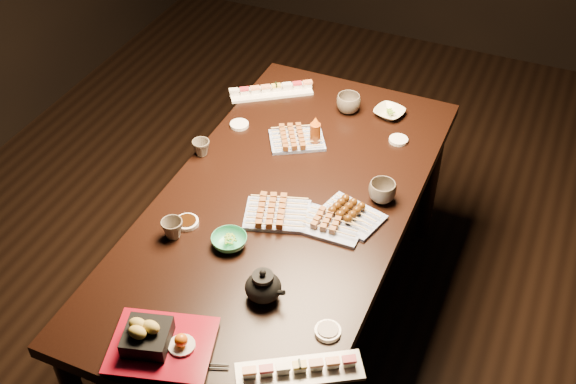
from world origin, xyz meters
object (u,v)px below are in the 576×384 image
(dining_table, at_px, (283,273))
(yakitori_plate_center, at_px, (277,211))
(teacup_mid_right, at_px, (382,192))
(sushi_platter_near, at_px, (300,368))
(teacup_far_right, at_px, (348,104))
(teapot, at_px, (263,284))
(sushi_platter_far, at_px, (271,89))
(teacup_near_left, at_px, (172,229))
(condiment_bottle, at_px, (315,131))
(tempura_tray, at_px, (161,338))
(yakitori_plate_left, at_px, (297,136))
(edamame_bowl_cream, at_px, (389,113))
(edamame_bowl_green, at_px, (229,241))
(yakitori_plate_right, at_px, (333,222))
(teacup_far_left, at_px, (201,148))

(dining_table, xyz_separation_m, yakitori_plate_center, (0.01, -0.07, 0.40))
(teacup_mid_right, bearing_deg, sushi_platter_near, -88.97)
(teacup_far_right, bearing_deg, yakitori_plate_center, -90.61)
(teapot, bearing_deg, sushi_platter_far, 119.86)
(dining_table, height_order, sushi_platter_far, sushi_platter_far)
(dining_table, relative_size, teacup_mid_right, 17.61)
(teacup_mid_right, bearing_deg, sushi_platter_far, 143.96)
(sushi_platter_near, height_order, teacup_far_right, teacup_far_right)
(teacup_near_left, relative_size, condiment_bottle, 0.58)
(teacup_far_right, bearing_deg, sushi_platter_near, -76.15)
(yakitori_plate_center, relative_size, tempura_tray, 0.76)
(sushi_platter_near, bearing_deg, yakitori_plate_left, 82.08)
(teacup_mid_right, bearing_deg, yakitori_plate_left, 154.36)
(sushi_platter_far, relative_size, edamame_bowl_cream, 2.96)
(edamame_bowl_green, bearing_deg, yakitori_plate_right, 37.42)
(yakitori_plate_right, bearing_deg, yakitori_plate_center, -173.00)
(condiment_bottle, bearing_deg, edamame_bowl_cream, 55.34)
(edamame_bowl_green, bearing_deg, teapot, -38.62)
(edamame_bowl_cream, bearing_deg, teacup_far_left, -137.47)
(sushi_platter_far, distance_m, teacup_near_left, 0.97)
(yakitori_plate_center, xyz_separation_m, teacup_far_right, (0.01, 0.73, 0.01))
(edamame_bowl_green, relative_size, edamame_bowl_cream, 1.01)
(teacup_near_left, distance_m, teacup_far_left, 0.47)
(teacup_far_right, bearing_deg, condiment_bottle, -99.28)
(sushi_platter_near, relative_size, teacup_far_left, 5.30)
(tempura_tray, bearing_deg, sushi_platter_far, 85.26)
(yakitori_plate_right, xyz_separation_m, teacup_far_right, (-0.19, 0.71, 0.01))
(teacup_far_right, distance_m, condiment_bottle, 0.28)
(dining_table, bearing_deg, teacup_mid_right, 19.20)
(tempura_tray, distance_m, teacup_far_left, 0.96)
(yakitori_plate_right, distance_m, edamame_bowl_green, 0.37)
(yakitori_plate_left, relative_size, edamame_bowl_green, 1.75)
(teacup_far_left, height_order, teacup_far_right, teacup_far_right)
(dining_table, height_order, sushi_platter_near, sushi_platter_near)
(edamame_bowl_green, height_order, teapot, teapot)
(yakitori_plate_right, height_order, condiment_bottle, condiment_bottle)
(yakitori_plate_right, xyz_separation_m, tempura_tray, (-0.28, -0.70, 0.03))
(dining_table, relative_size, teacup_far_left, 25.56)
(yakitori_plate_left, relative_size, teacup_far_right, 2.12)
(sushi_platter_far, bearing_deg, condiment_bottle, 105.10)
(sushi_platter_far, relative_size, yakitori_plate_right, 1.69)
(teacup_near_left, bearing_deg, dining_table, 47.23)
(teacup_mid_right, relative_size, teacup_far_left, 1.45)
(teacup_near_left, bearing_deg, teapot, -17.11)
(yakitori_plate_center, distance_m, yakitori_plate_right, 0.20)
(yakitori_plate_center, relative_size, yakitori_plate_right, 1.08)
(teapot, bearing_deg, teacup_far_left, 139.71)
(yakitori_plate_right, distance_m, teacup_far_right, 0.73)
(condiment_bottle, bearing_deg, teacup_near_left, -110.28)
(tempura_tray, relative_size, teacup_far_left, 4.38)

